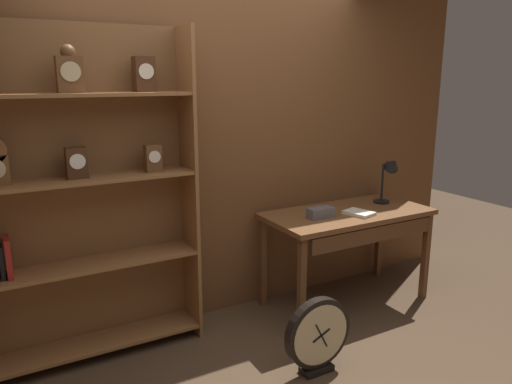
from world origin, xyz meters
The scene contains 7 objects.
back_wood_panel centered at (0.00, 1.28, 1.30)m, with size 4.80×0.05×2.60m, color brown.
bookshelf centered at (-1.04, 1.11, 1.10)m, with size 1.46×0.30×2.17m.
workbench centered at (1.00, 0.85, 0.69)m, with size 1.36×0.65×0.78m.
desk_lamp centered at (1.47, 0.91, 1.06)m, with size 0.21×0.21×0.42m.
toolbox_small centered at (0.70, 0.84, 0.82)m, with size 0.21×0.10×0.08m, color #595960.
open_repair_manual centered at (1.01, 0.76, 0.80)m, with size 0.16×0.22×0.03m, color silver.
round_clock_large centered at (0.20, 0.18, 0.26)m, with size 0.46×0.11×0.50m.
Camera 1 is at (-1.48, -2.01, 1.83)m, focal length 33.82 mm.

